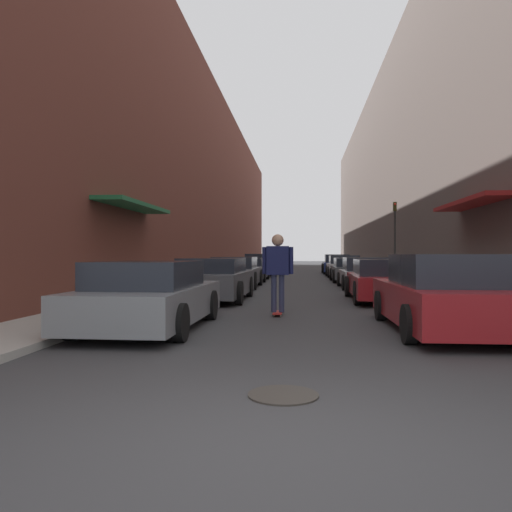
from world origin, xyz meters
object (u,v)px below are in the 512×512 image
Objects in this scene: parked_car_left_0 at (150,296)px; parked_car_right_1 at (383,281)px; parked_car_right_5 at (337,264)px; parked_car_left_5 at (266,264)px; parked_car_right_3 at (350,270)px; manhole_cover at (283,395)px; parked_car_left_2 at (236,272)px; parked_car_left_4 at (260,265)px; parked_car_left_3 at (248,270)px; parked_car_left_1 at (214,280)px; skateboarder at (278,265)px; parked_car_right_0 at (446,295)px; traffic_light at (395,232)px; parked_car_right_2 at (365,274)px; parked_car_right_4 at (344,267)px.

parked_car_left_0 is 0.96× the size of parked_car_right_1.
parked_car_left_0 is 1.05× the size of parked_car_right_5.
parked_car_right_5 is at bearing -20.31° from parked_car_left_5.
parked_car_right_3 reaches higher than manhole_cover.
parked_car_left_2 is at bearing -89.99° from parked_car_left_5.
parked_car_right_3 is at bearing -67.72° from parked_car_left_5.
parked_car_left_3 is at bearing -91.13° from parked_car_left_4.
parked_car_left_2 is 16.33m from parked_car_right_5.
parked_car_left_1 is 4.11m from skateboarder.
manhole_cover is at bearing -122.60° from parked_car_right_0.
parked_car_left_5 is 1.21× the size of traffic_light.
parked_car_right_2 is at bearing 80.08° from manhole_cover.
parked_car_left_0 is at bearing -134.60° from skateboarder.
manhole_cover is at bearing -103.20° from traffic_light.
traffic_light is (2.06, 4.77, 1.89)m from parked_car_right_2.
parked_car_left_1 is (0.17, 5.80, 0.02)m from parked_car_left_0.
parked_car_left_0 is 17.20m from parked_car_right_3.
parked_car_left_4 reaches higher than parked_car_right_2.
parked_car_right_2 is 2.16× the size of skateboarder.
parked_car_left_5 is 1.02× the size of parked_car_right_1.
parked_car_right_3 is at bearing 72.20° from parked_car_left_0.
parked_car_right_0 is at bearing -89.90° from parked_car_right_4.
manhole_cover is at bearing -84.73° from parked_car_left_4.
parked_car_right_2 is 5.52m from traffic_light.
skateboarder reaches higher than parked_car_left_1.
skateboarder is (2.23, -26.77, 0.51)m from parked_car_left_5.
parked_car_left_3 is 2.51× the size of skateboarder.
parked_car_right_1 is (5.19, -5.56, -0.02)m from parked_car_left_2.
skateboarder is 15.01m from traffic_light.
parked_car_right_0 is 1.16× the size of parked_car_right_4.
parked_car_right_5 is (5.27, 15.46, 0.04)m from parked_car_left_2.
parked_car_right_0 reaches higher than parked_car_left_5.
parked_car_right_4 is 0.93× the size of parked_car_right_5.
parked_car_left_1 is 0.96× the size of parked_car_left_3.
parked_car_left_4 is 1.18× the size of parked_car_right_2.
parked_car_left_4 is 5.41m from parked_car_right_4.
parked_car_right_0 reaches higher than parked_car_right_4.
skateboarder is at bearing 93.24° from manhole_cover.
parked_car_left_0 is 11.67m from parked_car_left_2.
traffic_light is at bearing 82.83° from parked_car_right_0.
parked_car_right_0 reaches higher than parked_car_right_1.
parked_car_left_3 is 0.99× the size of parked_car_left_5.
parked_car_left_0 is 1.11× the size of parked_car_right_2.
parked_car_right_5 is 2.28× the size of skateboarder.
parked_car_left_5 is (0.04, 12.08, 0.04)m from parked_car_left_3.
parked_car_left_3 is 1.18× the size of parked_car_right_4.
parked_car_right_4 is 1.01× the size of traffic_light.
parked_car_right_5 reaches higher than parked_car_right_2.
parked_car_right_0 is (5.36, -11.48, 0.03)m from parked_car_left_2.
traffic_light reaches higher than manhole_cover.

